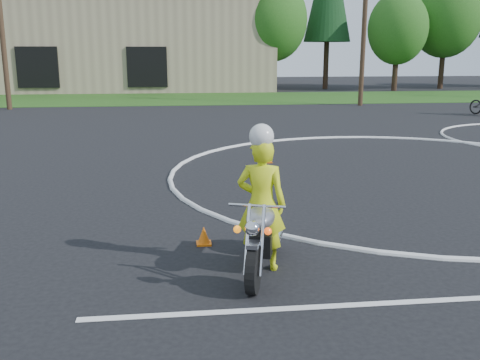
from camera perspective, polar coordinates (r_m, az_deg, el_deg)
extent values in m
plane|color=black|center=(11.80, 22.87, -2.59)|extent=(120.00, 120.00, 0.00)
cube|color=#1E4714|center=(37.42, 2.30, 8.75)|extent=(120.00, 10.00, 0.02)
torus|color=silver|center=(14.40, 17.12, 0.66)|extent=(12.12, 12.12, 0.12)
cube|color=silver|center=(7.14, 17.20, -12.34)|extent=(8.00, 0.12, 0.01)
cylinder|color=black|center=(6.97, 1.44, -9.52)|extent=(0.32, 0.66, 0.65)
cylinder|color=black|center=(8.36, 3.14, -5.55)|extent=(0.32, 0.66, 0.65)
cube|color=black|center=(7.67, 2.44, -6.46)|extent=(0.47, 0.66, 0.32)
ellipsoid|color=#9C9B9F|center=(7.34, 2.22, -4.01)|extent=(0.58, 0.77, 0.30)
cube|color=black|center=(7.86, 2.81, -3.16)|extent=(0.46, 0.70, 0.11)
cylinder|color=white|center=(6.92, 0.78, -6.31)|extent=(0.16, 0.38, 0.87)
cylinder|color=silver|center=(6.90, 2.37, -6.41)|extent=(0.16, 0.38, 0.87)
cube|color=silver|center=(6.82, 1.42, -6.92)|extent=(0.21, 0.27, 0.05)
cylinder|color=silver|center=(6.96, 1.84, -2.77)|extent=(0.73, 0.26, 0.04)
sphere|color=silver|center=(6.66, 1.31, -5.17)|extent=(0.19, 0.19, 0.19)
sphere|color=orange|center=(6.72, -0.29, -5.28)|extent=(0.10, 0.10, 0.10)
sphere|color=#E6430B|center=(6.66, 3.00, -5.47)|extent=(0.10, 0.10, 0.10)
cylinder|color=silver|center=(8.09, 4.10, -6.23)|extent=(0.34, 0.85, 0.09)
imported|color=#D1E117|center=(7.55, 2.30, -2.61)|extent=(0.80, 0.64, 1.91)
sphere|color=silver|center=(7.30, 2.31, 4.69)|extent=(0.34, 0.34, 0.34)
cone|color=orange|center=(15.19, 2.97, 2.43)|extent=(0.22, 0.22, 0.30)
cube|color=orange|center=(15.22, 2.97, 1.93)|extent=(0.24, 0.24, 0.03)
cone|color=orange|center=(8.74, -3.89, -5.92)|extent=(0.22, 0.22, 0.30)
cube|color=orange|center=(8.78, -3.87, -6.75)|extent=(0.24, 0.24, 0.03)
cube|color=tan|center=(51.34, -21.01, 13.62)|extent=(40.00, 16.00, 8.00)
cube|color=black|center=(43.00, -20.79, 11.17)|extent=(3.00, 0.16, 3.00)
cube|color=black|center=(41.82, -9.88, 11.79)|extent=(3.00, 0.16, 3.00)
cylinder|color=#382619|center=(44.55, 3.50, 11.56)|extent=(0.44, 0.44, 3.24)
ellipsoid|color=#1E5116|center=(44.60, 3.58, 16.65)|extent=(5.40, 5.40, 6.48)
cylinder|color=#382619|center=(47.60, 9.15, 11.96)|extent=(0.44, 0.44, 3.96)
cylinder|color=#382619|center=(46.41, 16.20, 10.91)|extent=(0.44, 0.44, 2.88)
ellipsoid|color=#1E5116|center=(46.42, 16.49, 15.25)|extent=(4.80, 4.80, 5.76)
cylinder|color=#382619|center=(50.31, 20.71, 11.15)|extent=(0.44, 0.44, 3.60)
ellipsoid|color=#1E5116|center=(50.39, 21.13, 16.14)|extent=(6.00, 6.00, 7.20)
cylinder|color=#382619|center=(45.04, -1.85, 11.36)|extent=(0.44, 0.44, 2.88)
ellipsoid|color=#1E5116|center=(45.05, -1.88, 15.84)|extent=(4.80, 4.80, 5.76)
cylinder|color=#473321|center=(32.27, -24.20, 15.77)|extent=(0.28, 0.28, 10.00)
cylinder|color=#473321|center=(32.73, 13.15, 16.51)|extent=(0.28, 0.28, 10.00)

